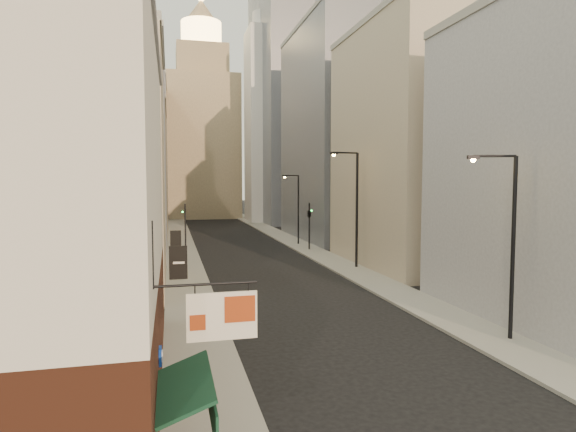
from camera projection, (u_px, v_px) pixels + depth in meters
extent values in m
cube|color=gray|center=(180.00, 238.00, 61.54)|extent=(3.00, 140.00, 0.15)
cube|color=gray|center=(279.00, 235.00, 64.63)|extent=(3.00, 140.00, 0.15)
cube|color=#582A1B|center=(66.00, 340.00, 15.77)|extent=(6.00, 16.00, 4.00)
cube|color=silver|center=(60.00, 156.00, 15.35)|extent=(6.00, 16.00, 8.00)
cube|color=gray|center=(148.00, 32.00, 15.72)|extent=(0.60, 16.00, 0.40)
cylinder|color=black|center=(204.00, 284.00, 10.73)|extent=(2.40, 0.06, 0.06)
cube|color=beige|center=(222.00, 316.00, 10.88)|extent=(1.60, 0.06, 1.10)
cube|color=#973210|center=(240.00, 309.00, 10.96)|extent=(0.70, 0.10, 0.60)
cube|color=#973210|center=(198.00, 322.00, 10.75)|extent=(0.35, 0.10, 0.35)
cube|color=black|center=(185.00, 385.00, 10.98)|extent=(1.25, 3.00, 0.52)
cube|color=black|center=(211.00, 403.00, 11.16)|extent=(0.06, 3.00, 0.80)
cube|color=#0B36AF|center=(160.00, 356.00, 13.77)|extent=(0.08, 0.40, 0.50)
cube|color=black|center=(178.00, 263.00, 21.38)|extent=(0.80, 0.08, 1.50)
cube|color=black|center=(176.00, 241.00, 31.09)|extent=(0.70, 0.08, 1.30)
cube|color=tan|center=(101.00, 170.00, 31.58)|extent=(8.00, 12.00, 16.00)
cube|color=gray|center=(123.00, 153.00, 46.94)|extent=(8.00, 16.00, 20.00)
cube|color=#8B795B|center=(136.00, 172.00, 64.48)|extent=(8.00, 18.00, 17.00)
cube|color=gray|center=(143.00, 154.00, 83.61)|extent=(8.00, 20.00, 24.00)
cube|color=tan|center=(406.00, 149.00, 41.02)|extent=(8.00, 16.00, 20.00)
cube|color=gray|center=(330.00, 135.00, 60.18)|extent=(8.00, 20.00, 26.00)
cube|color=gray|center=(312.00, 84.00, 87.88)|extent=(20.00, 22.00, 50.00)
cube|color=#8B795B|center=(203.00, 148.00, 97.71)|extent=(14.00, 14.00, 28.00)
cube|color=#8B795B|center=(202.00, 63.00, 96.51)|extent=(10.00, 10.00, 6.00)
cylinder|color=#FFCC72|center=(201.00, 35.00, 96.12)|extent=(8.00, 8.00, 5.00)
cone|color=#8B795B|center=(201.00, 12.00, 95.80)|extent=(7.00, 7.00, 5.00)
cube|color=silver|center=(270.00, 127.00, 86.55)|extent=(8.00, 8.00, 34.00)
cylinder|color=silver|center=(269.00, 22.00, 85.24)|extent=(6.00, 6.00, 3.00)
sphere|color=gray|center=(269.00, 8.00, 85.06)|extent=(4.40, 4.40, 4.40)
cylinder|color=black|center=(513.00, 250.00, 21.38)|extent=(0.18, 0.18, 8.32)
cylinder|color=black|center=(495.00, 156.00, 21.13)|extent=(1.81, 0.63, 0.11)
cube|color=black|center=(473.00, 157.00, 21.17)|extent=(0.55, 0.34, 0.17)
sphere|color=#F5B23D|center=(473.00, 160.00, 21.18)|extent=(0.22, 0.22, 0.22)
cylinder|color=black|center=(357.00, 211.00, 39.62)|extent=(0.21, 0.21, 9.54)
cylinder|color=black|center=(346.00, 153.00, 38.92)|extent=(2.12, 0.35, 0.13)
cube|color=black|center=(334.00, 153.00, 38.57)|extent=(0.60, 0.29, 0.19)
sphere|color=#F5B23D|center=(334.00, 155.00, 38.58)|extent=(0.25, 0.25, 0.25)
cylinder|color=black|center=(298.00, 211.00, 54.52)|extent=(0.18, 0.18, 7.90)
cylinder|color=black|center=(292.00, 176.00, 53.81)|extent=(1.72, 0.56, 0.11)
cube|color=black|center=(285.00, 176.00, 53.40)|extent=(0.52, 0.31, 0.16)
sphere|color=#F5B23D|center=(285.00, 177.00, 53.40)|extent=(0.21, 0.21, 0.21)
cylinder|color=black|center=(185.00, 229.00, 48.28)|extent=(0.16, 0.16, 5.00)
imported|color=black|center=(185.00, 212.00, 48.16)|extent=(0.51, 0.51, 1.23)
sphere|color=#19E533|center=(183.00, 212.00, 48.10)|extent=(0.16, 0.16, 0.16)
cylinder|color=black|center=(309.00, 227.00, 50.15)|extent=(0.16, 0.16, 5.00)
imported|color=black|center=(309.00, 211.00, 50.03)|extent=(0.83, 0.83, 1.48)
sphere|color=#19E533|center=(312.00, 211.00, 50.09)|extent=(0.16, 0.16, 0.16)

